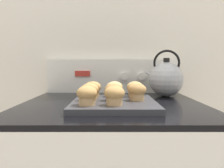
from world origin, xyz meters
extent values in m
cube|color=silver|center=(0.00, 0.70, 1.20)|extent=(8.00, 0.05, 2.40)
cube|color=black|center=(0.00, 0.35, 0.87)|extent=(0.74, 0.65, 0.02)
cube|color=white|center=(0.00, 0.64, 0.97)|extent=(0.72, 0.05, 0.19)
cube|color=#B72D23|center=(-0.16, 0.61, 0.99)|extent=(0.08, 0.01, 0.03)
cylinder|color=white|center=(0.07, 0.61, 0.97)|extent=(0.04, 0.02, 0.04)
cylinder|color=white|center=(0.16, 0.61, 0.97)|extent=(0.04, 0.02, 0.04)
cylinder|color=white|center=(0.26, 0.61, 0.97)|extent=(0.04, 0.02, 0.04)
cube|color=#38383D|center=(0.01, 0.26, 0.89)|extent=(0.31, 0.31, 0.02)
cylinder|color=tan|center=(-0.08, 0.17, 0.92)|extent=(0.05, 0.05, 0.03)
ellipsoid|color=tan|center=(-0.08, 0.17, 0.94)|extent=(0.07, 0.07, 0.05)
cylinder|color=tan|center=(0.01, 0.17, 0.92)|extent=(0.05, 0.05, 0.03)
ellipsoid|color=tan|center=(0.01, 0.17, 0.94)|extent=(0.07, 0.07, 0.05)
cylinder|color=tan|center=(-0.08, 0.26, 0.92)|extent=(0.05, 0.05, 0.03)
ellipsoid|color=tan|center=(-0.08, 0.26, 0.94)|extent=(0.07, 0.07, 0.05)
cylinder|color=tan|center=(0.01, 0.26, 0.92)|extent=(0.05, 0.05, 0.03)
ellipsoid|color=#B2844C|center=(0.01, 0.26, 0.94)|extent=(0.07, 0.07, 0.05)
cylinder|color=tan|center=(0.09, 0.26, 0.92)|extent=(0.05, 0.05, 0.03)
ellipsoid|color=#B2844C|center=(0.09, 0.26, 0.94)|extent=(0.07, 0.07, 0.05)
cylinder|color=tan|center=(-0.08, 0.35, 0.92)|extent=(0.05, 0.05, 0.03)
ellipsoid|color=tan|center=(-0.08, 0.35, 0.94)|extent=(0.07, 0.07, 0.05)
cylinder|color=#A37A4C|center=(0.01, 0.35, 0.92)|extent=(0.05, 0.05, 0.03)
ellipsoid|color=tan|center=(0.01, 0.35, 0.94)|extent=(0.07, 0.07, 0.05)
cylinder|color=tan|center=(0.10, 0.35, 0.92)|extent=(0.05, 0.05, 0.03)
ellipsoid|color=tan|center=(0.10, 0.35, 0.94)|extent=(0.07, 0.07, 0.05)
sphere|color=#ADAFB5|center=(0.27, 0.50, 0.96)|extent=(0.17, 0.17, 0.17)
cylinder|color=black|center=(0.27, 0.50, 1.06)|extent=(0.03, 0.03, 0.02)
cone|color=#ADAFB5|center=(0.20, 0.53, 0.99)|extent=(0.09, 0.07, 0.07)
torus|color=black|center=(0.27, 0.50, 1.04)|extent=(0.12, 0.06, 0.13)
camera|label=1|loc=(0.00, -0.48, 1.04)|focal=32.00mm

